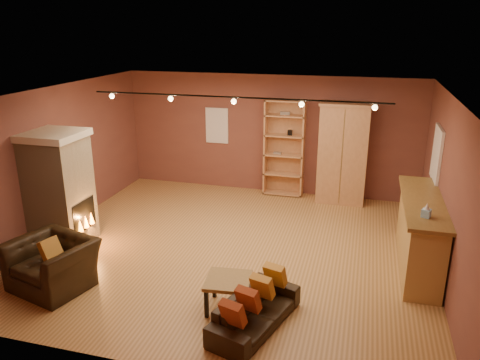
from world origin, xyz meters
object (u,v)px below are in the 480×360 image
(fireplace, at_px, (60,189))
(bookcase, at_px, (285,147))
(bar_counter, at_px, (420,233))
(armoire, at_px, (343,153))
(coffee_table, at_px, (228,283))
(loveseat, at_px, (255,305))
(armchair, at_px, (52,256))

(fireplace, distance_m, bookcase, 5.07)
(bar_counter, bearing_deg, armoire, 117.80)
(armoire, height_order, coffee_table, armoire)
(bar_counter, bearing_deg, bookcase, 133.70)
(bookcase, distance_m, bar_counter, 4.10)
(bookcase, bearing_deg, loveseat, -83.84)
(armchair, bearing_deg, coffee_table, 17.76)
(loveseat, bearing_deg, armoire, 8.27)
(bookcase, bearing_deg, armchair, -117.75)
(armoire, xyz_separation_m, coffee_table, (-1.25, -4.79, -0.74))
(bookcase, bearing_deg, fireplace, -132.64)
(bar_counter, relative_size, coffee_table, 3.63)
(bookcase, distance_m, armchair, 5.80)
(armoire, distance_m, coffee_table, 5.01)
(loveseat, bearing_deg, coffee_table, 74.09)
(bar_counter, distance_m, coffee_table, 3.39)
(armchair, xyz_separation_m, coffee_table, (2.78, 0.14, -0.11))
(bookcase, distance_m, loveseat, 5.36)
(armoire, xyz_separation_m, bar_counter, (1.46, -2.77, -0.54))
(fireplace, height_order, armoire, armoire)
(loveseat, distance_m, armchair, 3.26)
(armoire, height_order, bar_counter, armoire)
(loveseat, bearing_deg, armchair, 104.06)
(coffee_table, bearing_deg, armchair, -177.17)
(fireplace, bearing_deg, armoire, 36.66)
(armoire, bearing_deg, loveseat, -98.70)
(fireplace, bearing_deg, armchair, -61.33)
(fireplace, xyz_separation_m, coffee_table, (3.53, -1.23, -0.66))
(armchair, bearing_deg, fireplace, 133.60)
(loveseat, distance_m, coffee_table, 0.56)
(armoire, height_order, armchair, armoire)
(bar_counter, bearing_deg, loveseat, -133.84)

